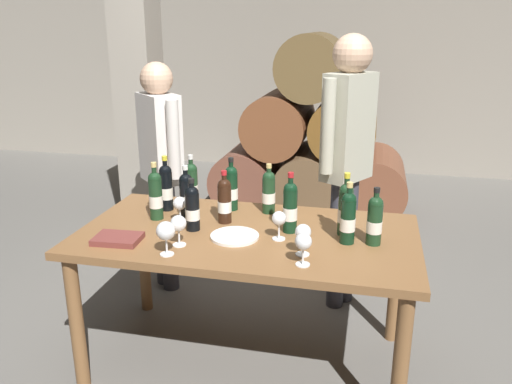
% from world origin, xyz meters
% --- Properties ---
extents(ground_plane, '(14.00, 14.00, 0.00)m').
position_xyz_m(ground_plane, '(0.00, 0.00, 0.00)').
color(ground_plane, '#66635E').
extents(cellar_back_wall, '(10.00, 0.24, 2.80)m').
position_xyz_m(cellar_back_wall, '(0.00, 4.20, 1.40)').
color(cellar_back_wall, gray).
rests_on(cellar_back_wall, ground_plane).
extents(barrel_stack, '(1.86, 0.90, 1.69)m').
position_xyz_m(barrel_stack, '(0.00, 2.60, 0.66)').
color(barrel_stack, brown).
rests_on(barrel_stack, ground_plane).
extents(stone_pillar, '(0.32, 0.32, 2.60)m').
position_xyz_m(stone_pillar, '(-1.30, 1.60, 1.30)').
color(stone_pillar, gray).
rests_on(stone_pillar, ground_plane).
extents(dining_table, '(1.70, 0.90, 0.76)m').
position_xyz_m(dining_table, '(0.00, 0.00, 0.67)').
color(dining_table, brown).
rests_on(dining_table, ground_plane).
extents(wine_bottle_0, '(0.07, 0.07, 0.27)m').
position_xyz_m(wine_bottle_0, '(-0.28, -0.03, 0.88)').
color(wine_bottle_0, black).
rests_on(wine_bottle_0, dining_table).
extents(wine_bottle_1, '(0.07, 0.07, 0.32)m').
position_xyz_m(wine_bottle_1, '(0.48, 0.08, 0.90)').
color(wine_bottle_1, '#19381E').
rests_on(wine_bottle_1, dining_table).
extents(wine_bottle_2, '(0.07, 0.07, 0.31)m').
position_xyz_m(wine_bottle_2, '(-0.52, 0.23, 0.89)').
color(wine_bottle_2, black).
rests_on(wine_bottle_2, dining_table).
extents(wine_bottle_3, '(0.07, 0.07, 0.30)m').
position_xyz_m(wine_bottle_3, '(-0.41, 0.32, 0.89)').
color(wine_bottle_3, '#19381E').
rests_on(wine_bottle_3, dining_table).
extents(wine_bottle_4, '(0.07, 0.07, 0.30)m').
position_xyz_m(wine_bottle_4, '(-0.17, 0.31, 0.89)').
color(wine_bottle_4, black).
rests_on(wine_bottle_4, dining_table).
extents(wine_bottle_5, '(0.07, 0.07, 0.31)m').
position_xyz_m(wine_bottle_5, '(0.21, 0.06, 0.89)').
color(wine_bottle_5, black).
rests_on(wine_bottle_5, dining_table).
extents(wine_bottle_6, '(0.07, 0.07, 0.28)m').
position_xyz_m(wine_bottle_6, '(-0.15, 0.11, 0.88)').
color(wine_bottle_6, black).
rests_on(wine_bottle_6, dining_table).
extents(wine_bottle_7, '(0.07, 0.07, 0.31)m').
position_xyz_m(wine_bottle_7, '(-0.52, 0.08, 0.89)').
color(wine_bottle_7, '#19381E').
rests_on(wine_bottle_7, dining_table).
extents(wine_bottle_8, '(0.07, 0.07, 0.28)m').
position_xyz_m(wine_bottle_8, '(0.05, 0.31, 0.88)').
color(wine_bottle_8, '#19381E').
rests_on(wine_bottle_8, dining_table).
extents(wine_bottle_9, '(0.07, 0.07, 0.28)m').
position_xyz_m(wine_bottle_9, '(0.62, -0.01, 0.88)').
color(wine_bottle_9, '#19381E').
rests_on(wine_bottle_9, dining_table).
extents(wine_bottle_10, '(0.07, 0.07, 0.30)m').
position_xyz_m(wine_bottle_10, '(0.50, -0.02, 0.89)').
color(wine_bottle_10, black).
rests_on(wine_bottle_10, dining_table).
extents(wine_bottle_11, '(0.07, 0.07, 0.29)m').
position_xyz_m(wine_bottle_11, '(-0.38, 0.15, 0.88)').
color(wine_bottle_11, black).
rests_on(wine_bottle_11, dining_table).
extents(wine_glass_0, '(0.09, 0.09, 0.16)m').
position_xyz_m(wine_glass_0, '(-0.29, -0.34, 0.87)').
color(wine_glass_0, white).
rests_on(wine_glass_0, dining_table).
extents(wine_glass_1, '(0.07, 0.07, 0.15)m').
position_xyz_m(wine_glass_1, '(0.33, -0.31, 0.87)').
color(wine_glass_1, white).
rests_on(wine_glass_1, dining_table).
extents(wine_glass_2, '(0.07, 0.07, 0.14)m').
position_xyz_m(wine_glass_2, '(-0.37, 0.04, 0.86)').
color(wine_glass_2, white).
rests_on(wine_glass_2, dining_table).
extents(wine_glass_3, '(0.07, 0.07, 0.14)m').
position_xyz_m(wine_glass_3, '(0.17, -0.05, 0.86)').
color(wine_glass_3, white).
rests_on(wine_glass_3, dining_table).
extents(wine_glass_4, '(0.07, 0.07, 0.15)m').
position_xyz_m(wine_glass_4, '(0.31, -0.21, 0.87)').
color(wine_glass_4, white).
rests_on(wine_glass_4, dining_table).
extents(wine_glass_5, '(0.08, 0.08, 0.15)m').
position_xyz_m(wine_glass_5, '(-0.28, -0.23, 0.87)').
color(wine_glass_5, white).
rests_on(wine_glass_5, dining_table).
extents(tasting_notebook, '(0.23, 0.17, 0.03)m').
position_xyz_m(tasting_notebook, '(-0.58, -0.26, 0.77)').
color(tasting_notebook, brown).
rests_on(tasting_notebook, dining_table).
extents(serving_plate, '(0.24, 0.24, 0.01)m').
position_xyz_m(serving_plate, '(-0.04, -0.08, 0.77)').
color(serving_plate, white).
rests_on(serving_plate, dining_table).
extents(sommelier_presenting, '(0.32, 0.44, 1.72)m').
position_xyz_m(sommelier_presenting, '(0.44, 0.75, 1.04)').
color(sommelier_presenting, '#383842').
rests_on(sommelier_presenting, ground_plane).
extents(taster_seated_left, '(0.38, 0.37, 1.54)m').
position_xyz_m(taster_seated_left, '(-0.76, 0.72, 0.92)').
color(taster_seated_left, '#383842').
rests_on(taster_seated_left, ground_plane).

